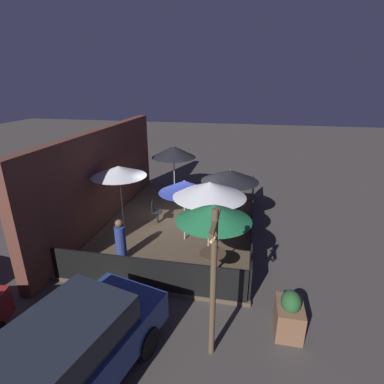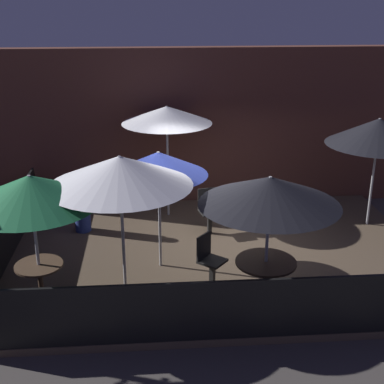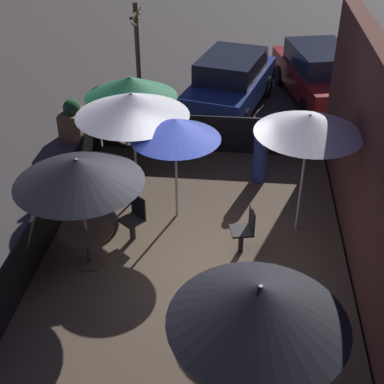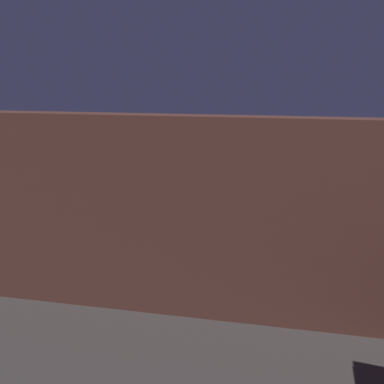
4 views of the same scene
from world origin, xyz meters
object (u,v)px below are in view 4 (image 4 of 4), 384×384
(patio_umbrella_0, at_px, (306,156))
(patron_0, at_px, (300,244))
(patio_umbrella_2, at_px, (235,164))
(patio_umbrella_1, at_px, (183,153))
(patio_umbrella_3, at_px, (42,168))
(patio_umbrella_5, at_px, (215,176))
(patio_umbrella_4, at_px, (259,151))
(patio_chair_1, at_px, (186,234))
(dining_table_0, at_px, (301,203))
(dining_table_1, at_px, (183,195))
(patio_chair_0, at_px, (206,207))
(planter_box, at_px, (343,193))

(patio_umbrella_0, distance_m, patron_0, 3.24)
(patio_umbrella_2, distance_m, patron_0, 2.68)
(patio_umbrella_2, bearing_deg, patio_umbrella_1, -40.17)
(patio_umbrella_0, bearing_deg, patio_umbrella_3, 23.25)
(patio_umbrella_0, relative_size, patio_umbrella_5, 0.90)
(patio_umbrella_5, bearing_deg, patio_umbrella_4, -104.16)
(patio_umbrella_0, distance_m, patio_umbrella_4, 1.35)
(patio_chair_1, bearing_deg, dining_table_0, -60.63)
(patio_umbrella_4, distance_m, patio_chair_1, 3.29)
(patio_umbrella_4, height_order, patio_chair_1, patio_umbrella_4)
(patio_umbrella_2, bearing_deg, patio_umbrella_3, 18.70)
(patio_umbrella_0, height_order, dining_table_1, patio_umbrella_0)
(patio_umbrella_1, height_order, dining_table_1, patio_umbrella_1)
(patio_umbrella_3, relative_size, patron_0, 1.73)
(patio_umbrella_1, bearing_deg, dining_table_1, -90.00)
(dining_table_0, height_order, patio_chair_1, patio_chair_1)
(patio_chair_0, relative_size, patron_0, 0.67)
(patio_umbrella_5, bearing_deg, dining_table_0, -120.55)
(dining_table_1, distance_m, patron_0, 4.47)
(patio_umbrella_1, distance_m, dining_table_0, 3.82)
(patio_umbrella_1, bearing_deg, patron_0, 136.58)
(patio_chair_1, bearing_deg, dining_table_1, -0.00)
(patio_umbrella_2, relative_size, planter_box, 2.02)
(patio_chair_1, bearing_deg, patio_umbrella_5, -153.85)
(patio_umbrella_1, relative_size, patron_0, 1.61)
(patio_umbrella_0, relative_size, patio_chair_0, 2.47)
(patio_umbrella_2, bearing_deg, patio_chair_1, 53.29)
(patio_umbrella_1, relative_size, patio_umbrella_5, 0.88)
(patio_umbrella_4, distance_m, patron_0, 3.19)
(patio_umbrella_4, bearing_deg, patio_chair_1, 54.69)
(patio_umbrella_4, bearing_deg, patio_umbrella_2, 56.88)
(patio_chair_0, bearing_deg, patio_umbrella_0, -129.37)
(patron_0, bearing_deg, patio_umbrella_3, -94.13)
(patio_umbrella_3, xyz_separation_m, patio_chair_1, (-3.50, -0.14, -1.55))
(patio_umbrella_3, distance_m, patio_umbrella_4, 5.71)
(patio_umbrella_0, relative_size, dining_table_0, 2.94)
(patio_umbrella_0, distance_m, patio_umbrella_3, 7.03)
(planter_box, bearing_deg, patio_umbrella_4, 37.97)
(patio_umbrella_1, distance_m, planter_box, 5.68)
(patio_umbrella_1, bearing_deg, dining_table_0, 177.54)
(patio_umbrella_2, xyz_separation_m, patio_chair_1, (1.04, 1.40, -1.45))
(planter_box, bearing_deg, patio_umbrella_0, 51.00)
(patio_umbrella_3, distance_m, patio_chair_0, 4.62)
(patio_umbrella_2, height_order, dining_table_1, patio_umbrella_2)
(patio_umbrella_4, bearing_deg, planter_box, -142.03)
(dining_table_1, height_order, planter_box, planter_box)
(dining_table_1, relative_size, patron_0, 0.72)
(patio_umbrella_0, relative_size, dining_table_1, 2.29)
(patio_umbrella_5, height_order, dining_table_1, patio_umbrella_5)
(patio_umbrella_1, distance_m, patron_0, 4.66)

